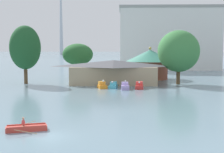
# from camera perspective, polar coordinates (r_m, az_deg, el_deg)

# --- Properties ---
(ground_plane) EXTENTS (2000.00, 2000.00, 0.00)m
(ground_plane) POSITION_cam_1_polar(r_m,az_deg,el_deg) (27.70, -12.06, -10.66)
(ground_plane) COLOR slate
(rowboat_with_rower) EXTENTS (3.81, 3.52, 1.29)m
(rowboat_with_rower) POSITION_cam_1_polar(r_m,az_deg,el_deg) (30.08, -15.23, -8.97)
(rowboat_with_rower) COLOR #B7382D
(rowboat_with_rower) RESTS_ON ground
(pedal_boat_orange) EXTENTS (2.09, 2.58, 1.72)m
(pedal_boat_orange) POSITION_cam_1_polar(r_m,az_deg,el_deg) (59.90, -1.80, -1.65)
(pedal_boat_orange) COLOR orange
(pedal_boat_orange) RESTS_ON ground
(pedal_boat_cyan) EXTENTS (1.76, 3.01, 1.48)m
(pedal_boat_cyan) POSITION_cam_1_polar(r_m,az_deg,el_deg) (60.41, 0.24, -1.64)
(pedal_boat_cyan) COLOR #4CB7CC
(pedal_boat_cyan) RESTS_ON ground
(pedal_boat_lavender) EXTENTS (1.56, 2.87, 1.82)m
(pedal_boat_lavender) POSITION_cam_1_polar(r_m,az_deg,el_deg) (58.52, 2.36, -1.79)
(pedal_boat_lavender) COLOR #B299D8
(pedal_boat_lavender) RESTS_ON ground
(pedal_boat_red) EXTENTS (1.66, 2.57, 1.49)m
(pedal_boat_red) POSITION_cam_1_polar(r_m,az_deg,el_deg) (59.37, 4.96, -1.72)
(pedal_boat_red) COLOR red
(pedal_boat_red) RESTS_ON ground
(boathouse) EXTENTS (19.29, 8.66, 5.11)m
(boathouse) POSITION_cam_1_polar(r_m,az_deg,el_deg) (66.77, 0.29, 0.88)
(boathouse) COLOR tan
(boathouse) RESTS_ON ground
(green_roof_pavilion) EXTENTS (12.13, 12.13, 8.00)m
(green_roof_pavilion) POSITION_cam_1_polar(r_m,az_deg,el_deg) (78.78, 6.89, 2.61)
(green_roof_pavilion) COLOR brown
(green_roof_pavilion) RESTS_ON ground
(shoreline_tree_tall_left) EXTENTS (6.62, 6.62, 12.49)m
(shoreline_tree_tall_left) POSITION_cam_1_polar(r_m,az_deg,el_deg) (70.27, -15.44, 5.06)
(shoreline_tree_tall_left) COLOR brown
(shoreline_tree_tall_left) RESTS_ON ground
(shoreline_tree_mid) EXTENTS (7.53, 7.53, 8.82)m
(shoreline_tree_mid) POSITION_cam_1_polar(r_m,az_deg,el_deg) (78.48, -6.21, 3.99)
(shoreline_tree_mid) COLOR brown
(shoreline_tree_mid) RESTS_ON ground
(shoreline_tree_right) EXTENTS (8.80, 8.80, 11.42)m
(shoreline_tree_right) POSITION_cam_1_polar(r_m,az_deg,el_deg) (68.05, 11.96, 4.51)
(shoreline_tree_right) COLOR brown
(shoreline_tree_right) RESTS_ON ground
(background_building_block) EXTENTS (35.94, 15.01, 22.59)m
(background_building_block) POSITION_cam_1_polar(r_m,az_deg,el_deg) (117.93, 10.17, 6.77)
(background_building_block) COLOR silver
(background_building_block) RESTS_ON ground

